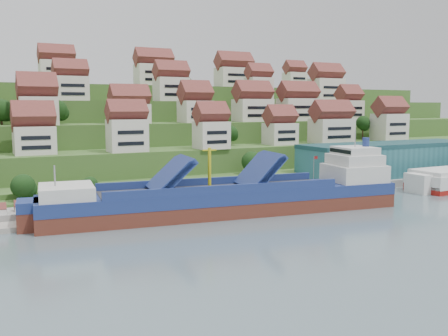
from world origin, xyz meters
TOP-DOWN VIEW (x-y plane):
  - ground at (0.00, 0.00)m, footprint 300.00×300.00m
  - quay at (20.00, 15.00)m, footprint 180.00×14.00m
  - pebble_beach at (-58.00, 12.00)m, footprint 45.00×20.00m
  - hillside at (0.00, 103.55)m, footprint 260.00×128.00m
  - hillside_village at (3.04, 60.62)m, footprint 156.95×63.21m
  - hillside_trees at (-9.77, 47.50)m, footprint 141.56×62.10m
  - warehouse at (52.00, 17.00)m, footprint 60.00×15.00m
  - flagpole at (18.11, 10.00)m, footprint 1.28×0.16m
  - cargo_ship at (-11.30, -1.52)m, footprint 79.20×21.44m

SIDE VIEW (x-z plane):
  - ground at x=0.00m, z-range 0.00..0.00m
  - pebble_beach at x=-58.00m, z-range 0.00..1.00m
  - quay at x=20.00m, z-range 0.00..2.20m
  - cargo_ship at x=-11.30m, z-range -5.38..11.99m
  - flagpole at x=18.11m, z-range 2.88..10.88m
  - warehouse at x=52.00m, z-range 2.20..12.20m
  - hillside at x=0.00m, z-range -4.84..26.16m
  - hillside_trees at x=-9.77m, z-range 2.39..33.51m
  - hillside_village at x=3.04m, z-range 10.30..38.45m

